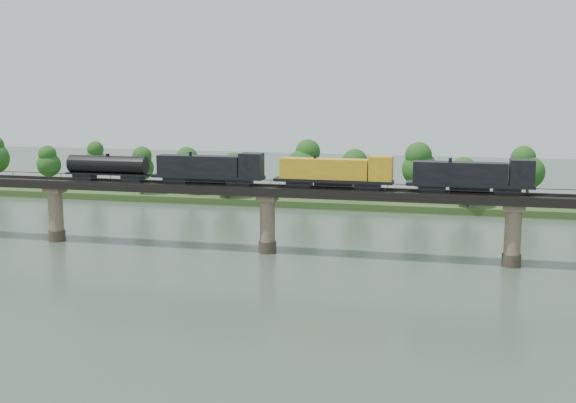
# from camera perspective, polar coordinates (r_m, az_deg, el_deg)

# --- Properties ---
(ground) EXTENTS (400.00, 400.00, 0.00)m
(ground) POSITION_cam_1_polar(r_m,az_deg,el_deg) (96.17, -6.28, -8.11)
(ground) COLOR #344235
(ground) RESTS_ON ground
(far_bank) EXTENTS (300.00, 24.00, 1.60)m
(far_bank) POSITION_cam_1_polar(r_m,az_deg,el_deg) (176.33, 2.98, 0.29)
(far_bank) COLOR #2B451B
(far_bank) RESTS_ON ground
(bridge) EXTENTS (236.00, 30.00, 11.50)m
(bridge) POSITION_cam_1_polar(r_m,az_deg,el_deg) (122.63, -1.64, -1.57)
(bridge) COLOR #473A2D
(bridge) RESTS_ON ground
(bridge_superstructure) EXTENTS (220.00, 4.90, 0.75)m
(bridge_superstructure) POSITION_cam_1_polar(r_m,az_deg,el_deg) (121.57, -1.65, 1.36)
(bridge_superstructure) COLOR black
(bridge_superstructure) RESTS_ON bridge
(far_treeline) EXTENTS (289.06, 17.54, 13.60)m
(far_treeline) POSITION_cam_1_polar(r_m,az_deg,el_deg) (172.53, 0.05, 2.79)
(far_treeline) COLOR #382619
(far_treeline) RESTS_ON far_bank
(freight_train) EXTENTS (79.97, 3.12, 5.50)m
(freight_train) POSITION_cam_1_polar(r_m,az_deg,el_deg) (120.25, 0.27, 2.40)
(freight_train) COLOR black
(freight_train) RESTS_ON bridge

